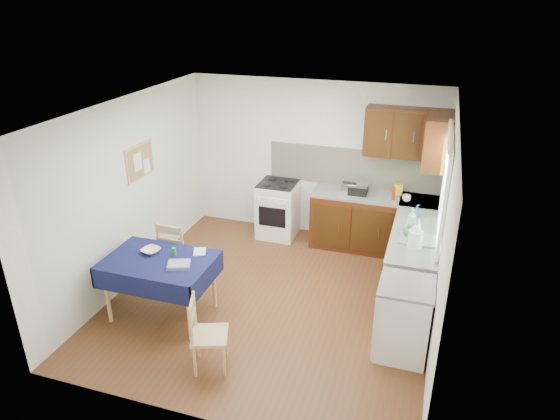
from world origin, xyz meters
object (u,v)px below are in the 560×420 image
(chair_far, at_px, (177,252))
(chair_near, at_px, (205,332))
(toaster, at_px, (349,188))
(kettle, at_px, (415,238))
(dining_table, at_px, (159,267))
(dish_rack, at_px, (418,238))
(sandwich_press, at_px, (358,189))

(chair_far, distance_m, chair_near, 1.72)
(toaster, distance_m, kettle, 1.80)
(dining_table, distance_m, chair_far, 0.69)
(chair_near, distance_m, dish_rack, 2.80)
(chair_near, distance_m, toaster, 3.33)
(chair_near, xyz_separation_m, kettle, (1.96, 1.71, 0.58))
(dining_table, relative_size, kettle, 4.43)
(chair_near, bearing_deg, dining_table, 33.25)
(dining_table, bearing_deg, chair_near, -49.49)
(dining_table, bearing_deg, sandwich_press, 39.32)
(dining_table, bearing_deg, toaster, 40.89)
(dish_rack, bearing_deg, dining_table, -151.55)
(chair_far, bearing_deg, toaster, -135.52)
(dining_table, height_order, kettle, kettle)
(dining_table, distance_m, sandwich_press, 3.19)
(chair_near, relative_size, kettle, 2.93)
(chair_far, relative_size, kettle, 3.38)
(dining_table, xyz_separation_m, dish_rack, (2.92, 1.21, 0.25))
(chair_near, xyz_separation_m, toaster, (0.90, 3.16, 0.54))
(chair_far, bearing_deg, dish_rack, -167.94)
(toaster, bearing_deg, kettle, -50.96)
(toaster, height_order, sandwich_press, toaster)
(toaster, height_order, kettle, kettle)
(kettle, bearing_deg, chair_near, -138.97)
(chair_far, height_order, dish_rack, dish_rack)
(chair_far, distance_m, toaster, 2.71)
(dining_table, height_order, sandwich_press, sandwich_press)
(chair_near, bearing_deg, kettle, -68.82)
(dining_table, height_order, toaster, toaster)
(dining_table, relative_size, toaster, 5.30)
(toaster, xyz_separation_m, kettle, (1.06, -1.45, 0.04))
(dining_table, distance_m, dish_rack, 3.17)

